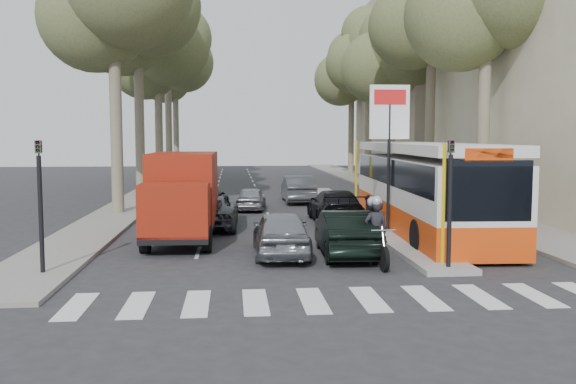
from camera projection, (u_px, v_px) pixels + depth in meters
The scene contains 28 objects.
ground at pixel (322, 263), 17.77m from camera, with size 120.00×120.00×0.00m, color #28282B.
sidewalk_right at pixel (390, 188), 43.34m from camera, with size 3.20×70.00×0.12m, color gray.
median_left at pixel (159, 186), 44.81m from camera, with size 2.40×64.00×0.12m, color gray.
traffic_island at pixel (356, 213), 28.97m from camera, with size 1.50×26.00×0.16m, color gray.
building_far at pixel (443, 86), 52.18m from camera, with size 11.00×20.00×16.00m, color #B7A88E.
billboard at pixel (389, 136), 22.69m from camera, with size 1.50×12.10×5.60m.
traffic_light_island at pixel (450, 182), 16.36m from camera, with size 0.16×0.41×3.60m.
traffic_light_left at pixel (40, 183), 15.86m from camera, with size 0.16×0.41×3.60m.
tree_l_b at pixel (140, 11), 35.99m from camera, with size 7.40×7.20×14.88m.
tree_l_c at pixel (159, 49), 44.03m from camera, with size 7.40×7.20×13.71m.
tree_l_d at pixel (169, 42), 51.80m from camera, with size 7.40×7.20×15.66m.
tree_l_e at pixel (176, 65), 59.82m from camera, with size 7.40×7.20×14.49m.
tree_r_b at pixel (434, 4), 35.54m from camera, with size 7.40×7.20×15.27m.
tree_r_c at pixel (394, 53), 43.61m from camera, with size 7.40×7.20×13.32m.
tree_r_d at pixel (370, 49), 51.43m from camera, with size 7.40×7.20×14.88m.
tree_r_e at pixel (353, 68), 59.44m from camera, with size 7.40×7.20×14.10m.
silver_hatchback at pixel (281, 233), 18.87m from camera, with size 1.69×4.21×1.43m, color #94979B.
dark_hatchback at pixel (345, 233), 18.85m from camera, with size 1.52×4.35×1.43m, color black.
queue_car_a at pixel (210, 212), 24.62m from camera, with size 2.20×4.78×1.33m, color #45484C.
queue_car_b at pixel (335, 206), 26.15m from camera, with size 1.99×4.90×1.42m, color black.
queue_car_c at pixel (251, 198), 30.64m from camera, with size 1.39×3.45×1.17m, color #94959B.
queue_car_d at pixel (298, 189), 34.25m from camera, with size 1.60×4.58×1.51m, color #53565B.
queue_car_e at pixel (202, 200), 28.57m from camera, with size 2.01×4.94×1.43m, color black.
red_truck at pixel (182, 195), 21.36m from camera, with size 2.34×5.87×3.11m.
city_bus at pixel (424, 185), 23.52m from camera, with size 3.44×13.29×3.47m.
motorcycle at pixel (374, 233), 17.63m from camera, with size 0.86×2.37×2.01m.
pedestrian_near at pixel (474, 203), 25.42m from camera, with size 0.93×0.46×1.59m, color #413753.
pedestrian_far at pixel (420, 190), 31.95m from camera, with size 1.03×0.46×1.59m, color #6C5B51.
Camera 1 is at (-2.59, -17.35, 3.69)m, focal length 38.00 mm.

